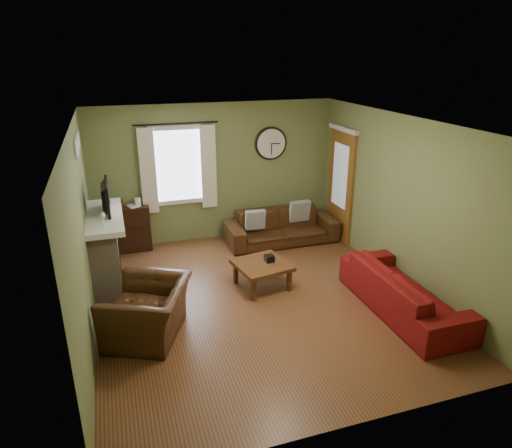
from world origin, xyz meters
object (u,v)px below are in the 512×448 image
object	(u,v)px
sofa_red	(403,291)
coffee_table	(262,275)
armchair	(148,311)
sofa_brown	(281,227)
bookshelf	(130,229)

from	to	relation	value
sofa_red	coffee_table	distance (m)	2.10
armchair	sofa_brown	bearing A→B (deg)	155.07
sofa_brown	sofa_red	bearing A→B (deg)	-75.47
bookshelf	armchair	bearing A→B (deg)	-89.23
bookshelf	coffee_table	bearing A→B (deg)	-48.37
sofa_red	armchair	size ratio (longest dim) A/B	1.99
bookshelf	coffee_table	xyz separation A→B (m)	(1.84, -2.07, -0.22)
sofa_brown	coffee_table	world-z (taller)	sofa_brown
sofa_red	bookshelf	bearing A→B (deg)	46.44
coffee_table	sofa_red	bearing A→B (deg)	-37.19
armchair	coffee_table	size ratio (longest dim) A/B	1.43
sofa_brown	coffee_table	size ratio (longest dim) A/B	2.75
sofa_brown	armchair	world-z (taller)	armchair
bookshelf	sofa_brown	distance (m)	2.81
sofa_red	coffee_table	bearing A→B (deg)	52.81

